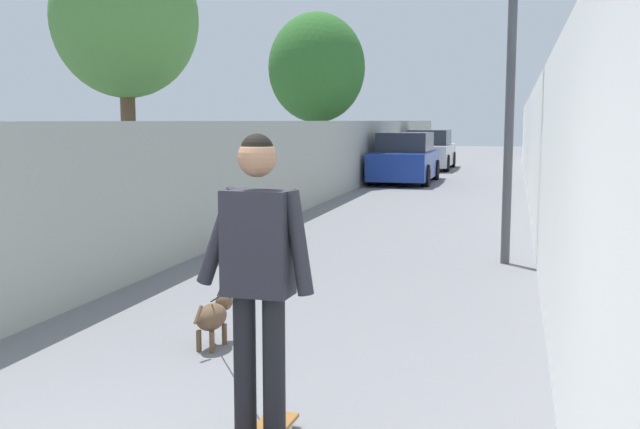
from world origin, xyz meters
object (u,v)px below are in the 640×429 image
tree_left_mid (317,68)px  car_far (429,151)px  tree_left_near (125,20)px  person_skateboarder (258,263)px  dog (214,315)px  lamp_post (512,52)px  car_near (405,159)px

tree_left_mid → car_far: 8.42m
tree_left_near → person_skateboarder: size_ratio=2.65×
person_skateboarder → dog: size_ratio=0.84×
tree_left_mid → person_skateboarder: bearing=-165.9°
lamp_post → car_near: lamp_post is taller
tree_left_mid → car_near: tree_left_mid is taller
dog → car_far: (23.72, 0.89, 0.44)m
tree_left_mid → dog: bearing=-167.9°
lamp_post → car_far: lamp_post is taller
tree_left_near → tree_left_mid: 11.50m
tree_left_near → person_skateboarder: bearing=-145.7°
tree_left_mid → car_near: 3.89m
tree_left_mid → car_near: size_ratio=1.21×
tree_left_mid → car_near: (0.94, -2.58, -2.76)m
lamp_post → car_near: size_ratio=0.96×
person_skateboarder → car_far: bearing=4.3°
tree_left_near → tree_left_mid: (11.50, 0.10, 0.06)m
tree_left_near → car_near: size_ratio=1.10×
car_near → tree_left_mid: bearing=110.1°
lamp_post → car_far: 19.64m
dog → car_near: (17.14, 0.89, 0.44)m
tree_left_near → car_near: bearing=-11.3°
tree_left_mid → dog: tree_left_mid is taller
tree_left_near → person_skateboarder: 8.16m
tree_left_mid → dog: 16.87m
lamp_post → dog: bearing=152.5°
tree_left_mid → person_skateboarder: (-17.97, -4.50, -2.36)m
car_near → car_far: size_ratio=0.97×
tree_left_near → car_far: tree_left_near is taller
person_skateboarder → lamp_post: bearing=-11.6°
car_far → tree_left_near: bearing=172.6°
lamp_post → dog: 5.61m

